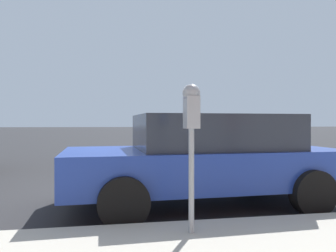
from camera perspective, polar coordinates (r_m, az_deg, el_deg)
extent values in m
plane|color=#2B2B2D|center=(6.17, -1.98, -11.51)|extent=(220.00, 220.00, 0.00)
cylinder|color=gray|center=(3.50, 4.09, -9.48)|extent=(0.06, 0.06, 1.10)
cube|color=gray|center=(3.45, 4.10, 2.37)|extent=(0.20, 0.14, 0.34)
sphere|color=gray|center=(3.46, 4.10, 5.74)|extent=(0.19, 0.19, 0.19)
cube|color=#19389E|center=(3.55, 3.68, 1.63)|extent=(0.01, 0.11, 0.12)
cube|color=black|center=(3.56, 3.68, 3.55)|extent=(0.01, 0.10, 0.08)
cube|color=navy|center=(5.20, 6.02, -7.05)|extent=(1.97, 4.27, 0.56)
cube|color=#232833|center=(5.21, 7.78, -1.00)|extent=(1.68, 2.41, 0.53)
cylinder|color=black|center=(4.11, -7.74, -13.06)|extent=(0.24, 0.65, 0.64)
cylinder|color=black|center=(5.89, -9.17, -8.93)|extent=(0.24, 0.65, 0.64)
cylinder|color=black|center=(5.04, 23.94, -10.57)|extent=(0.24, 0.65, 0.64)
cylinder|color=black|center=(6.57, 14.44, -7.96)|extent=(0.24, 0.65, 0.64)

